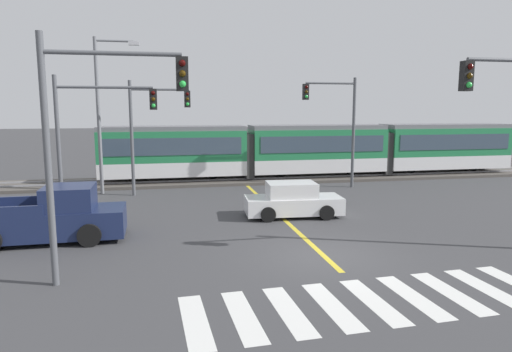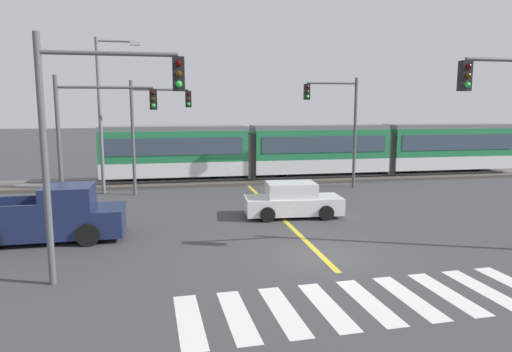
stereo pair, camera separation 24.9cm
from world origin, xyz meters
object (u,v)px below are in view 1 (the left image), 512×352
Objects in this scene: traffic_light_far_left at (151,121)px; street_lamp_west at (102,106)px; light_rail_tram at (317,148)px; traffic_light_near_left at (94,123)px; sedan_crossing at (293,201)px; pickup_truck at (50,218)px; traffic_light_far_right at (338,116)px; traffic_light_mid_left at (93,124)px.

traffic_light_far_left is 0.73× the size of street_lamp_west.
traffic_light_near_left is (-11.85, -16.51, 2.29)m from light_rail_tram.
sedan_crossing is 0.79× the size of pickup_truck.
traffic_light_far_left reaches higher than light_rail_tram.
pickup_truck is at bearing -149.10° from traffic_light_far_right.
traffic_light_far_left is at bearing 63.55° from traffic_light_mid_left.
street_lamp_west is at bearing 92.53° from traffic_light_mid_left.
pickup_truck is 0.88× the size of traffic_light_far_left.
traffic_light_near_left is at bearing -81.70° from traffic_light_mid_left.
traffic_light_far_left is 0.93× the size of traffic_light_near_left.
traffic_light_near_left is at bearing -95.20° from traffic_light_far_left.
light_rail_tram reaches higher than sedan_crossing.
traffic_light_far_right is at bearing 47.39° from traffic_light_near_left.
light_rail_tram is 11.51m from traffic_light_far_left.
pickup_truck is 10.08m from street_lamp_west.
light_rail_tram is 15.66m from traffic_light_mid_left.
pickup_truck is 6.07m from traffic_light_near_left.
traffic_light_mid_left is 0.94× the size of traffic_light_far_right.
light_rail_tram is 11.26m from sedan_crossing.
traffic_light_mid_left reaches higher than sedan_crossing.
light_rail_tram is 20.45m from traffic_light_near_left.
traffic_light_mid_left is at bearing -147.00° from light_rail_tram.
traffic_light_mid_left is at bearing -116.45° from traffic_light_far_left.
sedan_crossing is (-4.58, -10.20, -1.35)m from light_rail_tram.
traffic_light_far_left is (3.43, 8.33, 3.19)m from pickup_truck.
traffic_light_mid_left is at bearing 98.30° from traffic_light_near_left.
pickup_truck is 16.79m from traffic_light_far_right.
traffic_light_far_left is at bearing 84.80° from traffic_light_near_left.
pickup_truck reaches higher than sedan_crossing.
pickup_truck is at bearing 117.23° from traffic_light_near_left.
light_rail_tram is 3.30× the size of street_lamp_west.
light_rail_tram is 4.53× the size of traffic_light_far_left.
traffic_light_near_left reaches higher than traffic_light_far_left.
traffic_light_far_right is 0.76× the size of street_lamp_west.
street_lamp_west reaches higher than light_rail_tram.
sedan_crossing is 9.48m from traffic_light_far_left.
traffic_light_mid_left is 5.64m from street_lamp_west.
light_rail_tram is 18.63m from pickup_truck.
traffic_light_near_left is 13.71m from street_lamp_west.
traffic_light_far_right is at bearing 0.59° from traffic_light_far_left.
traffic_light_far_left reaches higher than pickup_truck.
traffic_light_far_right reaches higher than pickup_truck.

